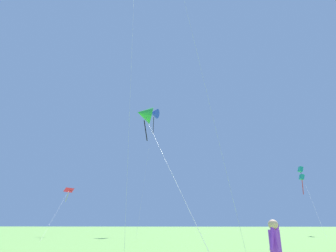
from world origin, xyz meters
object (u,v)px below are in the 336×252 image
object	(u,v)px
kite_blue_delta	(154,114)
person_far_back	(276,250)
kite_green_small	(144,114)
kite_teal_box	(301,174)
kite_red_high	(68,192)

from	to	relation	value
kite_blue_delta	person_far_back	size ratio (longest dim) A/B	12.79
kite_green_small	kite_teal_box	world-z (taller)	kite_teal_box
kite_green_small	person_far_back	bearing A→B (deg)	-59.75
kite_green_small	kite_red_high	size ratio (longest dim) A/B	0.71
kite_green_small	kite_red_high	xyz separation A→B (m)	(-15.14, 23.33, -1.91)
kite_red_high	kite_teal_box	size ratio (longest dim) A/B	1.04
kite_teal_box	person_far_back	xyz separation A→B (m)	(-14.46, -39.41, -8.06)
kite_green_small	kite_blue_delta	world-z (taller)	kite_blue_delta
person_far_back	kite_red_high	bearing A→B (deg)	122.29
kite_red_high	kite_blue_delta	distance (m)	19.24
person_far_back	kite_blue_delta	bearing A→B (deg)	103.24
kite_green_small	kite_blue_delta	distance (m)	33.26
kite_teal_box	kite_green_small	bearing A→B (deg)	-121.39
kite_teal_box	kite_blue_delta	size ratio (longest dim) A/B	0.53
kite_red_high	kite_green_small	bearing A→B (deg)	-57.02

